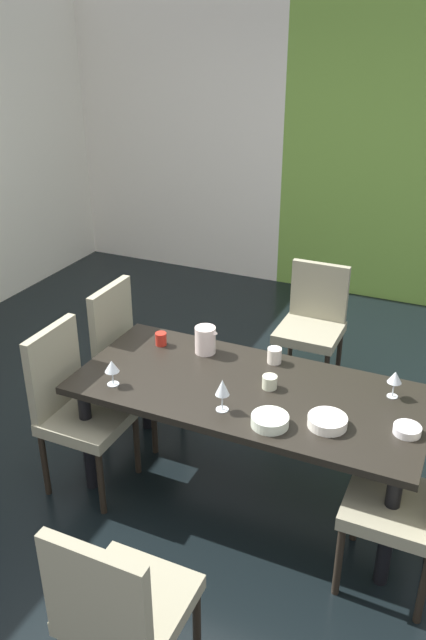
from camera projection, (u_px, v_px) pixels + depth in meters
ground_plane at (162, 446)px, 4.04m from camera, size 5.21×6.10×0.02m
back_panel_interior at (175, 133)px, 6.41m from camera, size 2.37×0.10×2.85m
dining_table at (248, 400)px, 3.36m from camera, size 1.88×0.85×0.71m
chair_head_far at (313, 320)px, 4.52m from camera, size 0.44×0.45×0.91m
chair_right_near at (413, 500)px, 2.83m from camera, size 0.44×0.44×0.91m
chair_head_near at (119, 607)px, 2.31m from camera, size 0.44×0.44×0.92m
chair_left_near at (75, 402)px, 3.51m from camera, size 0.45×0.44×0.98m
chair_left_far at (129, 355)px, 3.99m from camera, size 0.45×0.44×1.00m
wine_glass_left at (395, 378)px, 3.20m from camera, size 0.07×0.07×0.15m
wine_glass_east at (222, 388)px, 3.08m from camera, size 0.07×0.07×0.17m
wine_glass_north at (112, 367)px, 3.31m from camera, size 0.08×0.08×0.15m
serving_bowl_center at (270, 421)px, 3.01m from camera, size 0.18×0.18×0.05m
serving_bowl_front at (327, 421)px, 3.00m from camera, size 0.19×0.19×0.05m
serving_bowl_near_shelf at (407, 430)px, 2.95m from camera, size 0.13×0.13×0.04m
cup_right at (274, 355)px, 3.55m from camera, size 0.08×0.08×0.09m
cup_south at (161, 339)px, 3.75m from camera, size 0.07×0.07×0.08m
cup_corner at (270, 382)px, 3.31m from camera, size 0.08×0.08×0.07m
pitcher_rear at (205, 340)px, 3.64m from camera, size 0.14×0.12×0.16m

